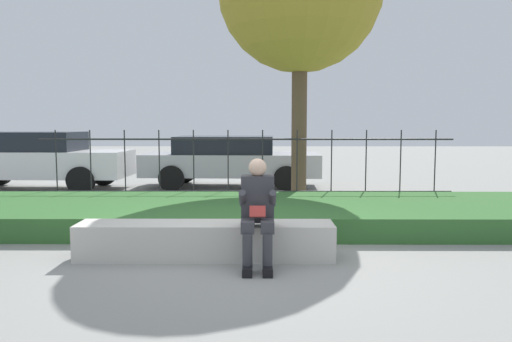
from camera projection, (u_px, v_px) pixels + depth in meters
The scene contains 7 objects.
ground_plane at pixel (237, 258), 6.08m from camera, with size 60.00×60.00×0.00m, color gray.
stone_bench at pixel (206, 243), 6.07m from camera, with size 3.10×0.53×0.44m.
person_seated_reader at pixel (258, 208), 5.72m from camera, with size 0.42×0.73×1.24m.
grass_berm at pixel (243, 214), 8.14m from camera, with size 10.12×2.76×0.35m.
iron_fence at pixel (245, 167), 9.80m from camera, with size 8.12×0.03×1.51m.
car_parked_center at pixel (230, 160), 12.87m from camera, with size 4.56×2.03×1.31m.
car_parked_left at pixel (35, 159), 12.39m from camera, with size 4.56×1.90×1.43m.
Camera 1 is at (0.26, -5.95, 1.64)m, focal length 35.00 mm.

